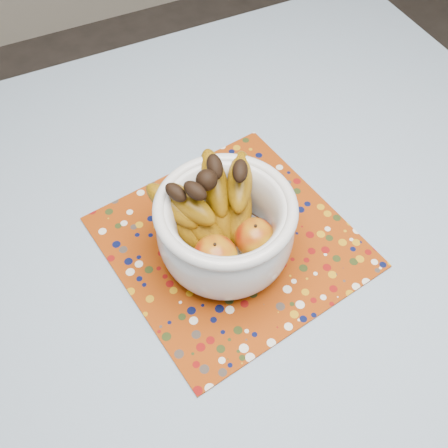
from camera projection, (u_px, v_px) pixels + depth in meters
name	position (u px, v px, depth m)	size (l,w,h in m)	color
table	(263.00, 276.00, 0.97)	(1.20, 1.20, 0.75)	brown
tablecloth	(266.00, 252.00, 0.91)	(1.32, 1.32, 0.01)	slate
placemat	(231.00, 242.00, 0.91)	(0.39, 0.39, 0.00)	#7E2D06
fruit_bowl	(219.00, 220.00, 0.84)	(0.26, 0.24, 0.18)	silver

